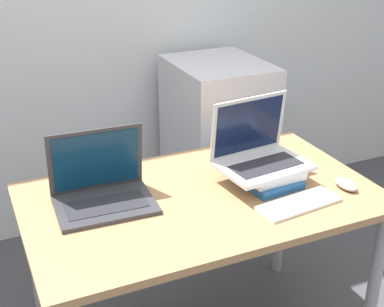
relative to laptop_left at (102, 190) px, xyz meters
name	(u,v)px	position (x,y,z in m)	size (l,w,h in m)	color
desk	(202,214)	(0.36, -0.10, -0.14)	(1.33, 0.79, 0.75)	#9E754C
laptop_left	(102,190)	(0.00, 0.00, 0.00)	(0.36, 0.27, 0.27)	#333338
book_stack	(264,173)	(0.63, -0.09, -0.02)	(0.24, 0.29, 0.07)	#235693
laptop_on_books	(259,152)	(0.62, -0.07, 0.06)	(0.37, 0.28, 0.26)	silver
wireless_keyboard	(299,204)	(0.65, -0.31, -0.05)	(0.33, 0.15, 0.01)	white
mouse	(346,184)	(0.89, -0.28, -0.04)	(0.06, 0.11, 0.03)	#B2B2B7
mini_fridge	(217,149)	(0.86, 0.76, -0.30)	(0.48, 0.59, 1.01)	silver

